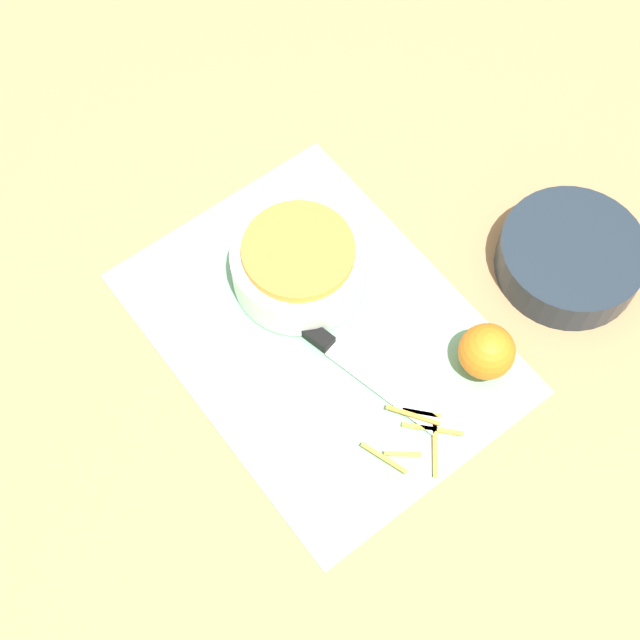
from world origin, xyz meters
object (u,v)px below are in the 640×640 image
bowl_speckled (299,263)px  bowl_dark (570,257)px  orange_left (487,352)px  knife (320,339)px

bowl_speckled → bowl_dark: size_ratio=0.92×
bowl_dark → orange_left: orange_left is taller
bowl_speckled → orange_left: bearing=24.0°
bowl_dark → knife: bowl_dark is taller
bowl_speckled → bowl_dark: bearing=55.3°
bowl_speckled → bowl_dark: bowl_speckled is taller
knife → bowl_dark: bearing=58.4°
bowl_speckled → bowl_dark: (0.20, 0.28, -0.01)m
bowl_dark → orange_left: (0.04, -0.18, 0.01)m
knife → bowl_speckled: bearing=145.9°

